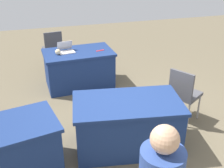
{
  "coord_description": "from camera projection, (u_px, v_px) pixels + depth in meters",
  "views": [
    {
      "loc": [
        1.14,
        3.27,
        2.73
      ],
      "look_at": [
        0.13,
        -0.26,
        0.9
      ],
      "focal_mm": 44.31,
      "sensor_mm": 36.0,
      "label": 1
    }
  ],
  "objects": [
    {
      "name": "table_mid_left",
      "position": [
        127.0,
        124.0,
        4.06
      ],
      "size": [
        1.65,
        1.09,
        0.77
      ],
      "rotation": [
        0.0,
        0.0,
        -0.15
      ],
      "color": "navy",
      "rests_on": "ground"
    },
    {
      "name": "chair_tucked_left",
      "position": [
        184.0,
        92.0,
        4.59
      ],
      "size": [
        0.61,
        0.61,
        0.97
      ],
      "rotation": [
        0.0,
        0.0,
        2.14
      ],
      "color": "#9E9993",
      "rests_on": "ground"
    },
    {
      "name": "laptop_silver",
      "position": [
        66.0,
        50.0,
        5.7
      ],
      "size": [
        0.36,
        0.33,
        0.21
      ],
      "rotation": [
        0.0,
        0.0,
        0.14
      ],
      "color": "silver",
      "rests_on": "table_foreground"
    },
    {
      "name": "table_foreground",
      "position": [
        79.0,
        68.0,
        5.91
      ],
      "size": [
        1.47,
        0.93,
        0.77
      ],
      "rotation": [
        0.0,
        0.0,
        0.05
      ],
      "color": "navy",
      "rests_on": "ground"
    },
    {
      "name": "scissors_red",
      "position": [
        100.0,
        51.0,
        5.78
      ],
      "size": [
        0.18,
        0.08,
        0.01
      ],
      "primitive_type": "cube",
      "rotation": [
        0.0,
        0.0,
        0.24
      ],
      "color": "red",
      "rests_on": "table_foreground"
    },
    {
      "name": "ground_plane",
      "position": [
        125.0,
        142.0,
        4.31
      ],
      "size": [
        14.4,
        14.4,
        0.0
      ],
      "primitive_type": "plane",
      "color": "brown"
    },
    {
      "name": "chair_tucked_right",
      "position": [
        53.0,
        47.0,
        6.67
      ],
      "size": [
        0.49,
        0.49,
        0.95
      ],
      "rotation": [
        0.0,
        0.0,
        3.26
      ],
      "color": "#9E9993",
      "rests_on": "ground"
    },
    {
      "name": "yarn_ball",
      "position": [
        58.0,
        52.0,
        5.55
      ],
      "size": [
        0.11,
        0.11,
        0.11
      ],
      "primitive_type": "sphere",
      "color": "beige",
      "rests_on": "table_foreground"
    }
  ]
}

